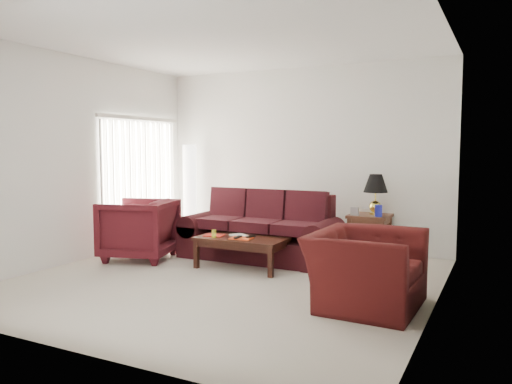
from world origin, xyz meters
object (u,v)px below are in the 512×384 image
Objects in this scene: sofa at (260,227)px; armchair_right at (366,269)px; floor_lamp at (190,191)px; coffee_table at (241,253)px; armchair_left at (139,229)px; end_table at (370,236)px.

armchair_right is (1.98, -1.50, -0.09)m from sofa.
floor_lamp reaches higher than coffee_table.
sofa is at bearing 54.72° from armchair_right.
coffee_table is at bearing 80.32° from armchair_left.
armchair_left is 0.82× the size of armchair_right.
sofa is 1.91× the size of coffee_table.
sofa is 1.36× the size of floor_lamp.
end_table is at bearing 103.64° from armchair_left.
armchair_right is at bearing -76.96° from end_table.
end_table is 3.50m from armchair_left.
end_table reaches higher than coffee_table.
sofa is at bearing 101.26° from armchair_left.
end_table is 0.53× the size of coffee_table.
armchair_left reaches higher than end_table.
armchair_left is 1.68m from coffee_table.
armchair_right reaches higher than coffee_table.
armchair_right is (3.60, -0.68, -0.06)m from armchair_left.
coffee_table is (-1.40, -1.53, -0.11)m from end_table.
coffee_table is at bearing -39.44° from floor_lamp.
floor_lamp is 2.58m from coffee_table.
floor_lamp is 1.41× the size of coffee_table.
floor_lamp reaches higher than sofa.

